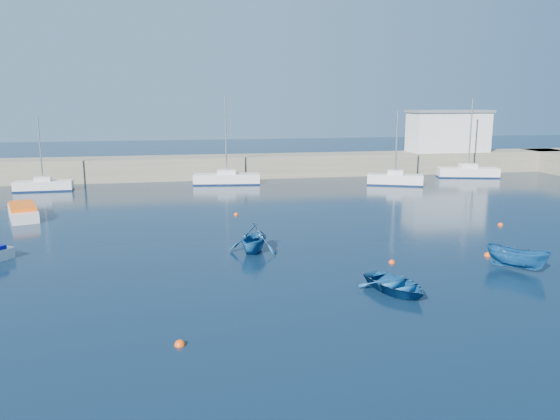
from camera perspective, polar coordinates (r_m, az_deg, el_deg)
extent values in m
plane|color=#0B1D31|center=(21.79, 2.19, -13.55)|extent=(220.00, 220.00, 0.00)
cube|color=gray|center=(65.86, -6.87, 4.49)|extent=(96.00, 4.50, 2.60)
cube|color=silver|center=(73.91, 17.16, 7.78)|extent=(10.00, 4.00, 5.00)
cube|color=silver|center=(60.98, -23.48, 2.33)|extent=(5.73, 1.74, 1.04)
cylinder|color=#B7BABC|center=(60.56, -23.77, 5.87)|extent=(0.15, 0.15, 6.54)
cube|color=silver|center=(60.80, -5.59, 3.25)|extent=(7.46, 2.88, 1.15)
cylinder|color=#B7BABC|center=(60.31, -5.68, 7.72)|extent=(0.16, 0.16, 8.36)
cube|color=silver|center=(61.13, 11.92, 3.12)|extent=(6.13, 3.83, 1.18)
cylinder|color=#B7BABC|center=(60.70, 12.08, 6.86)|extent=(0.18, 0.18, 6.84)
cube|color=silver|center=(69.71, 19.03, 3.74)|extent=(7.37, 3.68, 1.16)
cylinder|color=#B7BABC|center=(69.29, 19.29, 7.56)|extent=(0.17, 0.17, 8.16)
cube|color=silver|center=(47.67, -25.27, -0.28)|extent=(3.49, 5.76, 0.82)
cube|color=#FA590D|center=(47.57, -25.33, 0.38)|extent=(2.98, 4.44, 0.30)
imported|color=navy|center=(27.30, 12.01, -7.65)|extent=(3.79, 4.43, 0.78)
imported|color=navy|center=(33.41, -2.77, -2.95)|extent=(4.10, 4.33, 1.80)
imported|color=navy|center=(32.79, 23.55, -4.63)|extent=(3.04, 3.53, 1.32)
sphere|color=#E0460B|center=(21.80, -10.41, -13.73)|extent=(0.43, 0.43, 0.43)
sphere|color=#DC4110|center=(32.14, 11.61, -5.43)|extent=(0.38, 0.38, 0.38)
sphere|color=#E0460B|center=(35.15, 20.90, -4.49)|extent=(0.46, 0.46, 0.46)
sphere|color=#E0460B|center=(44.51, -4.60, -0.51)|extent=(0.38, 0.38, 0.38)
sphere|color=#DC4110|center=(43.88, 22.04, -1.50)|extent=(0.41, 0.41, 0.41)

